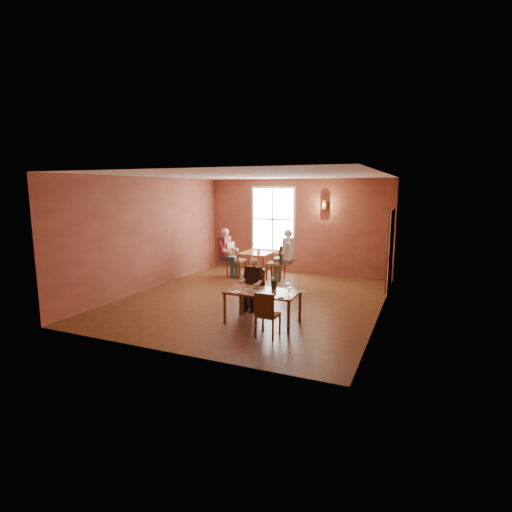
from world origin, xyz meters
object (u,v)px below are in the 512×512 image
at_px(main_table, 263,307).
at_px(diner_main, 252,287).
at_px(second_table, 256,265).
at_px(diner_maroon, 236,253).
at_px(chair_diner_maroon, 236,260).
at_px(chair_diner_white, 276,263).
at_px(diner_white, 277,256).
at_px(chair_empty, 268,314).
at_px(chair_diner_main, 253,291).

relative_size(main_table, diner_main, 1.26).
distance_m(second_table, diner_maroon, 0.76).
distance_m(chair_diner_maroon, diner_maroon, 0.20).
distance_m(chair_diner_white, chair_diner_maroon, 1.30).
height_order(main_table, diner_main, diner_main).
height_order(diner_main, chair_diner_maroon, diner_main).
relative_size(diner_white, chair_diner_maroon, 1.41).
bearing_deg(chair_diner_white, second_table, 90.00).
height_order(chair_diner_maroon, diner_maroon, diner_maroon).
height_order(chair_empty, chair_diner_white, chair_diner_white).
bearing_deg(chair_diner_maroon, second_table, 90.00).
height_order(diner_main, second_table, diner_main).
bearing_deg(diner_maroon, chair_diner_maroon, 90.00).
bearing_deg(chair_empty, second_table, 117.20).
xyz_separation_m(diner_white, chair_diner_maroon, (-1.33, 0.00, -0.21)).
bearing_deg(chair_diner_main, chair_diner_maroon, -58.22).
relative_size(diner_main, chair_diner_white, 1.08).
height_order(diner_white, chair_diner_maroon, diner_white).
relative_size(main_table, chair_diner_maroon, 1.37).
distance_m(main_table, chair_diner_main, 0.83).
bearing_deg(chair_diner_maroon, main_table, 32.84).
bearing_deg(second_table, diner_maroon, 180.00).
bearing_deg(chair_diner_main, diner_maroon, -57.82).
bearing_deg(main_table, diner_main, 128.88).
xyz_separation_m(second_table, chair_diner_white, (0.65, 0.00, 0.13)).
distance_m(diner_main, chair_diner_white, 3.20).
bearing_deg(diner_white, diner_main, -169.23).
xyz_separation_m(main_table, chair_diner_main, (-0.50, 0.65, 0.14)).
relative_size(diner_main, diner_maroon, 0.79).
bearing_deg(diner_maroon, diner_white, 90.00).
bearing_deg(main_table, chair_diner_maroon, 122.84).
relative_size(chair_diner_white, diner_maroon, 0.73).
height_order(diner_main, chair_diner_white, diner_main).
xyz_separation_m(second_table, diner_maroon, (-0.68, 0.00, 0.33)).
xyz_separation_m(diner_white, diner_maroon, (-1.36, 0.00, -0.01)).
height_order(chair_diner_main, chair_diner_maroon, chair_diner_maroon).
xyz_separation_m(diner_main, chair_empty, (0.86, -1.25, -0.14)).
xyz_separation_m(chair_empty, chair_diner_maroon, (-2.79, 4.39, 0.09)).
distance_m(chair_diner_white, diner_white, 0.21).
xyz_separation_m(chair_diner_main, chair_diner_maroon, (-1.93, 3.11, 0.05)).
bearing_deg(diner_white, chair_diner_white, 90.00).
height_order(chair_empty, diner_white, diner_white).
bearing_deg(chair_empty, diner_maroon, 123.93).
bearing_deg(main_table, diner_maroon, 123.16).
bearing_deg(second_table, diner_white, 0.00).
bearing_deg(chair_diner_white, diner_main, -168.71).
bearing_deg(main_table, diner_white, 106.27).
bearing_deg(diner_maroon, main_table, 33.16).
distance_m(diner_white, diner_maroon, 1.36).
relative_size(second_table, diner_maroon, 0.61).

